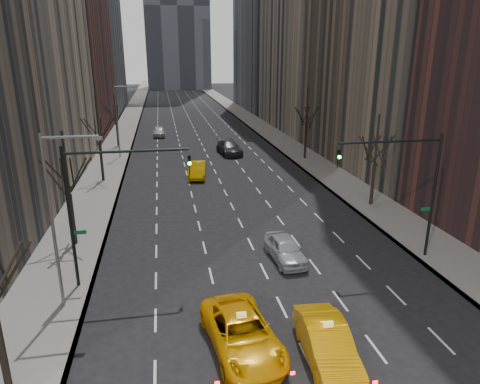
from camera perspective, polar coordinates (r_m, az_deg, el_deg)
sidewalk_left at (r=82.00m, az=-14.99°, el=8.34°), size 4.50×320.00×0.15m
sidewalk_right at (r=83.67m, az=2.16°, el=9.10°), size 4.50×320.00×0.15m
tree_lw_b at (r=30.77m, az=-21.78°, el=-0.28°), size 3.36×3.50×7.82m
tree_lw_c at (r=46.02m, az=-18.19°, el=6.15°), size 3.36×3.50×8.74m
tree_lw_d at (r=63.74m, az=-16.15°, el=8.89°), size 3.36×3.50×7.36m
tree_rw_b at (r=38.26m, az=17.49°, el=3.52°), size 3.36×3.50×7.82m
tree_rw_c at (r=54.43m, az=8.82°, el=8.48°), size 3.36×3.50×8.74m
traffic_mast_left at (r=24.09m, az=-18.12°, el=-0.24°), size 6.69×0.39×8.00m
traffic_mast_right at (r=28.04m, az=21.84°, el=1.82°), size 6.69×0.39×8.00m
streetlight_near at (r=22.51m, az=-23.13°, el=-1.70°), size 2.83×0.22×9.00m
streetlight_far at (r=56.45m, az=-15.78°, el=9.98°), size 2.83×0.22×9.00m
taxi_suv at (r=19.94m, az=0.27°, el=-18.32°), size 3.47×6.22×1.65m
taxi_sedan at (r=19.67m, az=11.51°, el=-19.19°), size 2.14×5.27×1.70m
silver_sedan_ahead at (r=27.74m, az=6.04°, el=-7.54°), size 2.10×4.61×1.54m
far_taxi at (r=46.44m, az=-5.72°, el=2.98°), size 2.36×5.18×1.65m
far_suv_grey at (r=57.30m, az=-1.44°, el=5.94°), size 3.16×6.35×1.77m
far_car_white at (r=71.56m, az=-10.76°, el=7.92°), size 1.91×4.67×1.59m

